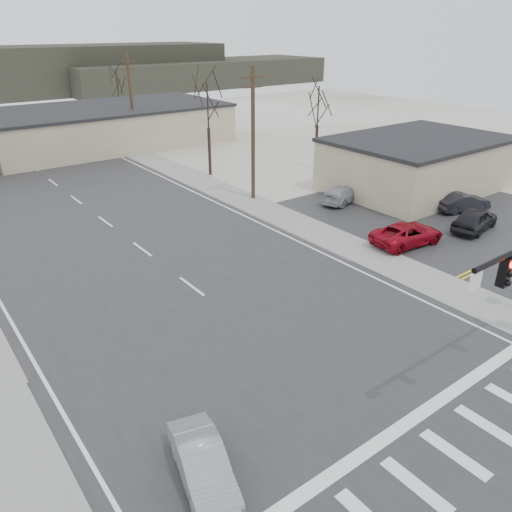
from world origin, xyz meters
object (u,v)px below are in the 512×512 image
(car_parked_dark_b, at_px, (463,202))
(car_parked_silver, at_px, (343,194))
(car_parked_red, at_px, (407,234))
(sedan_crossing, at_px, (203,465))
(car_parked_dark_a, at_px, (475,219))

(car_parked_dark_b, distance_m, car_parked_silver, 8.81)
(car_parked_red, height_order, car_parked_silver, car_parked_red)
(sedan_crossing, distance_m, car_parked_dark_b, 29.55)
(car_parked_dark_a, height_order, car_parked_dark_b, car_parked_dark_a)
(car_parked_dark_b, xyz_separation_m, car_parked_silver, (-5.60, 6.80, -0.03))
(car_parked_dark_a, height_order, car_parked_silver, car_parked_dark_a)
(car_parked_dark_a, bearing_deg, sedan_crossing, 94.24)
(sedan_crossing, relative_size, car_parked_dark_a, 0.85)
(car_parked_red, bearing_deg, car_parked_dark_b, -74.01)
(car_parked_red, bearing_deg, car_parked_silver, -12.45)
(car_parked_red, distance_m, car_parked_silver, 8.70)
(sedan_crossing, xyz_separation_m, car_parked_red, (19.68, 7.77, 0.04))
(sedan_crossing, bearing_deg, car_parked_dark_b, 32.66)
(car_parked_dark_b, bearing_deg, car_parked_silver, 57.01)
(car_parked_dark_b, bearing_deg, sedan_crossing, 125.69)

